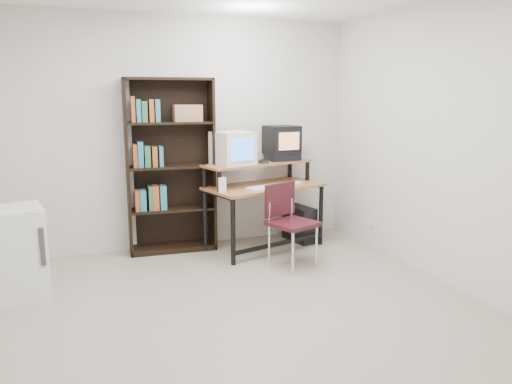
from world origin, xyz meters
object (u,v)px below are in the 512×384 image
object	(u,v)px
crt_monitor	(233,148)
crt_tv	(282,140)
school_chair	(288,216)
bookshelf	(170,164)
computer_desk	(263,188)
pc_tower	(299,224)
mini_fridge	(15,254)

from	to	relation	value
crt_monitor	crt_tv	world-z (taller)	crt_tv
school_chair	bookshelf	distance (m)	1.46
school_chair	crt_tv	bearing A→B (deg)	49.87
school_chair	bookshelf	bearing A→B (deg)	116.40
computer_desk	bookshelf	world-z (taller)	bookshelf
computer_desk	school_chair	distance (m)	0.67
computer_desk	crt_monitor	world-z (taller)	crt_monitor
computer_desk	pc_tower	bearing A→B (deg)	-4.45
computer_desk	school_chair	world-z (taller)	computer_desk
crt_monitor	bookshelf	distance (m)	0.72
bookshelf	mini_fridge	xyz separation A→B (m)	(-1.53, -0.92, -0.58)
computer_desk	bookshelf	distance (m)	1.08
computer_desk	mini_fridge	size ratio (longest dim) A/B	1.77
computer_desk	school_chair	xyz separation A→B (m)	(0.02, -0.65, -0.18)
crt_tv	pc_tower	world-z (taller)	crt_tv
crt_monitor	school_chair	size ratio (longest dim) A/B	0.56
pc_tower	bookshelf	world-z (taller)	bookshelf
crt_tv	mini_fridge	xyz separation A→B (m)	(-2.85, -0.84, -0.81)
crt_tv	school_chair	size ratio (longest dim) A/B	0.45
pc_tower	crt_tv	bearing A→B (deg)	136.26
crt_tv	mini_fridge	bearing A→B (deg)	-169.14
pc_tower	bookshelf	xyz separation A→B (m)	(-1.51, 0.20, 0.77)
crt_tv	pc_tower	size ratio (longest dim) A/B	0.85
mini_fridge	school_chair	bearing A→B (deg)	-10.48
crt_monitor	mini_fridge	xyz separation A→B (m)	(-2.19, -0.69, -0.75)
school_chair	pc_tower	bearing A→B (deg)	35.67
crt_monitor	pc_tower	bearing A→B (deg)	-12.82
computer_desk	crt_monitor	size ratio (longest dim) A/B	3.01
computer_desk	crt_tv	bearing A→B (deg)	19.06
school_chair	mini_fridge	bearing A→B (deg)	158.64
computer_desk	mini_fridge	bearing A→B (deg)	178.89
computer_desk	pc_tower	size ratio (longest dim) A/B	3.18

